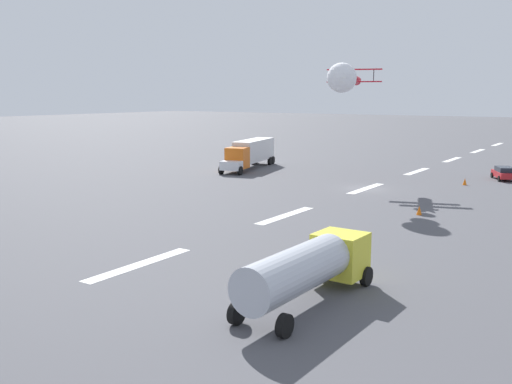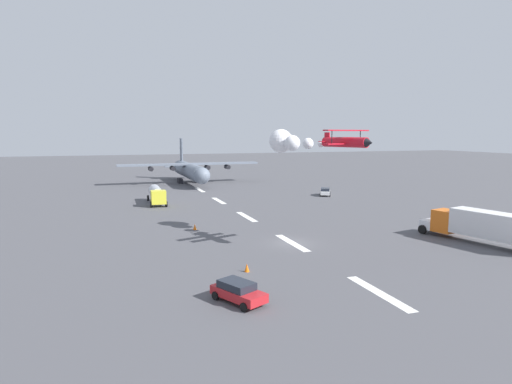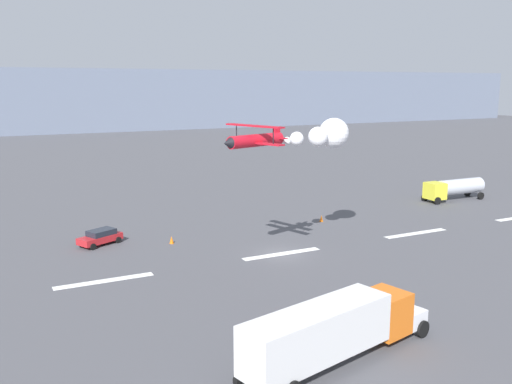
% 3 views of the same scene
% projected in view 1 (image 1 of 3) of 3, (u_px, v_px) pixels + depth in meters
% --- Properties ---
extents(ground_plane, '(440.00, 440.00, 0.00)m').
position_uv_depth(ground_plane, '(366.00, 189.00, 60.47)').
color(ground_plane, '#4C4C51').
rests_on(ground_plane, ground).
extents(runway_stripe_0, '(8.00, 0.90, 0.01)m').
position_uv_depth(runway_stripe_0, '(497.00, 144.00, 114.72)').
color(runway_stripe_0, white).
rests_on(runway_stripe_0, ground).
extents(runway_stripe_1, '(8.00, 0.90, 0.01)m').
position_uv_depth(runway_stripe_1, '(478.00, 151.00, 101.16)').
color(runway_stripe_1, white).
rests_on(runway_stripe_1, ground).
extents(runway_stripe_2, '(8.00, 0.90, 0.01)m').
position_uv_depth(runway_stripe_2, '(452.00, 160.00, 87.59)').
color(runway_stripe_2, white).
rests_on(runway_stripe_2, ground).
extents(runway_stripe_3, '(8.00, 0.90, 0.01)m').
position_uv_depth(runway_stripe_3, '(417.00, 171.00, 74.03)').
color(runway_stripe_3, white).
rests_on(runway_stripe_3, ground).
extents(runway_stripe_4, '(8.00, 0.90, 0.01)m').
position_uv_depth(runway_stripe_4, '(366.00, 189.00, 60.47)').
color(runway_stripe_4, white).
rests_on(runway_stripe_4, ground).
extents(runway_stripe_5, '(8.00, 0.90, 0.01)m').
position_uv_depth(runway_stripe_5, '(285.00, 216.00, 46.90)').
color(runway_stripe_5, white).
rests_on(runway_stripe_5, ground).
extents(runway_stripe_6, '(8.00, 0.90, 0.01)m').
position_uv_depth(runway_stripe_6, '(140.00, 264.00, 33.34)').
color(runway_stripe_6, white).
rests_on(runway_stripe_6, ground).
extents(stunt_biplane_red, '(14.47, 7.52, 2.82)m').
position_uv_depth(stunt_biplane_red, '(345.00, 79.00, 56.91)').
color(stunt_biplane_red, red).
extents(semi_truck_orange, '(13.88, 5.91, 3.70)m').
position_uv_depth(semi_truck_orange, '(250.00, 152.00, 76.93)').
color(semi_truck_orange, silver).
rests_on(semi_truck_orange, ground).
extents(fuel_tanker_truck, '(9.21, 2.93, 2.90)m').
position_uv_depth(fuel_tanker_truck, '(308.00, 267.00, 26.86)').
color(fuel_tanker_truck, yellow).
rests_on(fuel_tanker_truck, ground).
extents(airport_staff_sedan, '(4.69, 3.51, 1.52)m').
position_uv_depth(airport_staff_sedan, '(504.00, 173.00, 66.56)').
color(airport_staff_sedan, '#B21E23').
rests_on(airport_staff_sedan, ground).
extents(traffic_cone_near, '(0.44, 0.44, 0.75)m').
position_uv_depth(traffic_cone_near, '(465.00, 182.00, 62.83)').
color(traffic_cone_near, orange).
rests_on(traffic_cone_near, ground).
extents(traffic_cone_far, '(0.44, 0.44, 0.75)m').
position_uv_depth(traffic_cone_far, '(419.00, 210.00, 47.11)').
color(traffic_cone_far, orange).
rests_on(traffic_cone_far, ground).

